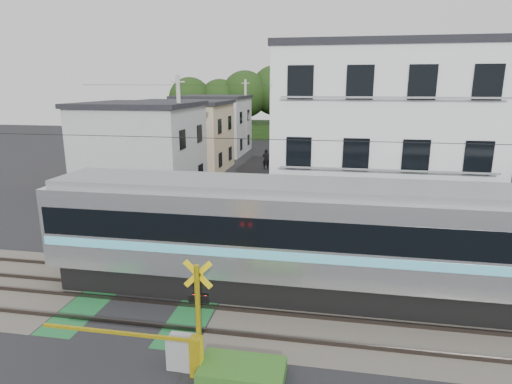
% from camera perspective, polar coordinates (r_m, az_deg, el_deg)
% --- Properties ---
extents(ground, '(120.00, 120.00, 0.00)m').
position_cam_1_polar(ground, '(16.31, -13.92, -13.31)').
color(ground, black).
extents(track_bed, '(120.00, 120.00, 0.14)m').
position_cam_1_polar(track_bed, '(16.30, -13.93, -13.19)').
color(track_bed, '#47423A').
rests_on(track_bed, ground).
extents(crossing_signal_near, '(4.74, 0.65, 3.09)m').
position_cam_1_polar(crossing_signal_near, '(12.16, -9.63, -19.45)').
color(crossing_signal_near, yellow).
rests_on(crossing_signal_near, ground).
extents(crossing_signal_far, '(4.74, 0.65, 3.09)m').
position_cam_1_polar(crossing_signal_far, '(20.11, -16.61, -5.94)').
color(crossing_signal_far, yellow).
rests_on(crossing_signal_far, ground).
extents(apartment_block, '(10.20, 8.36, 9.30)m').
position_cam_1_polar(apartment_block, '(22.91, 15.87, 6.68)').
color(apartment_block, silver).
rests_on(apartment_block, ground).
extents(houses_row, '(22.07, 31.35, 6.80)m').
position_cam_1_polar(houses_row, '(39.73, 1.47, 8.07)').
color(houses_row, '#A8ABAD').
rests_on(houses_row, ground).
extents(tree_hill, '(40.00, 12.94, 11.67)m').
position_cam_1_polar(tree_hill, '(61.67, 6.27, 11.91)').
color(tree_hill, '#1A3210').
rests_on(tree_hill, ground).
extents(catenary, '(60.00, 5.04, 7.00)m').
position_cam_1_polar(catenary, '(13.68, 8.80, -1.76)').
color(catenary, '#2D2D33').
rests_on(catenary, ground).
extents(utility_poles, '(7.90, 42.00, 8.00)m').
position_cam_1_polar(utility_poles, '(37.02, -1.24, 8.94)').
color(utility_poles, '#A5A5A0').
rests_on(utility_poles, ground).
extents(pedestrian, '(0.67, 0.45, 1.82)m').
position_cam_1_polar(pedestrian, '(38.59, 1.33, 4.40)').
color(pedestrian, black).
rests_on(pedestrian, ground).
extents(weed_patches, '(10.25, 8.80, 0.40)m').
position_cam_1_polar(weed_patches, '(15.57, -8.00, -13.65)').
color(weed_patches, '#2D5E1E').
rests_on(weed_patches, ground).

